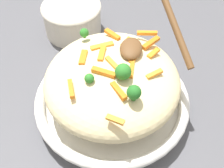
# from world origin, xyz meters

# --- Properties ---
(ground_plane) EXTENTS (2.40, 2.40, 0.00)m
(ground_plane) POSITION_xyz_m (0.00, 0.00, 0.00)
(ground_plane) COLOR #4C4C51
(serving_bowl) EXTENTS (0.30, 0.30, 0.05)m
(serving_bowl) POSITION_xyz_m (0.00, 0.00, 0.02)
(serving_bowl) COLOR white
(serving_bowl) RESTS_ON ground_plane
(pasta_mound) EXTENTS (0.25, 0.25, 0.09)m
(pasta_mound) POSITION_xyz_m (0.00, 0.00, 0.09)
(pasta_mound) COLOR beige
(pasta_mound) RESTS_ON serving_bowl
(carrot_piece_0) EXTENTS (0.03, 0.02, 0.01)m
(carrot_piece_0) POSITION_xyz_m (-0.02, 0.04, 0.13)
(carrot_piece_0) COLOR orange
(carrot_piece_0) RESTS_ON pasta_mound
(carrot_piece_1) EXTENTS (0.04, 0.02, 0.01)m
(carrot_piece_1) POSITION_xyz_m (0.06, -0.06, 0.13)
(carrot_piece_1) COLOR orange
(carrot_piece_1) RESTS_ON pasta_mound
(carrot_piece_2) EXTENTS (0.01, 0.04, 0.01)m
(carrot_piece_2) POSITION_xyz_m (-0.09, 0.05, 0.13)
(carrot_piece_2) COLOR orange
(carrot_piece_2) RESTS_ON pasta_mound
(carrot_piece_3) EXTENTS (0.03, 0.01, 0.01)m
(carrot_piece_3) POSITION_xyz_m (-0.01, -0.05, 0.13)
(carrot_piece_3) COLOR orange
(carrot_piece_3) RESTS_ON pasta_mound
(carrot_piece_4) EXTENTS (0.03, 0.03, 0.01)m
(carrot_piece_4) POSITION_xyz_m (-0.00, 0.00, 0.14)
(carrot_piece_4) COLOR orange
(carrot_piece_4) RESTS_ON pasta_mound
(carrot_piece_5) EXTENTS (0.04, 0.01, 0.01)m
(carrot_piece_5) POSITION_xyz_m (0.01, 0.03, 0.13)
(carrot_piece_5) COLOR orange
(carrot_piece_5) RESTS_ON pasta_mound
(carrot_piece_6) EXTENTS (0.03, 0.04, 0.01)m
(carrot_piece_6) POSITION_xyz_m (-0.04, -0.02, 0.13)
(carrot_piece_6) COLOR orange
(carrot_piece_6) RESTS_ON pasta_mound
(carrot_piece_7) EXTENTS (0.03, 0.03, 0.01)m
(carrot_piece_7) POSITION_xyz_m (0.06, 0.02, 0.13)
(carrot_piece_7) COLOR orange
(carrot_piece_7) RESTS_ON pasta_mound
(carrot_piece_8) EXTENTS (0.02, 0.04, 0.01)m
(carrot_piece_8) POSITION_xyz_m (0.02, -0.01, 0.14)
(carrot_piece_8) COLOR orange
(carrot_piece_8) RESTS_ON pasta_mound
(carrot_piece_9) EXTENTS (0.03, 0.02, 0.01)m
(carrot_piece_9) POSITION_xyz_m (-0.06, 0.02, 0.13)
(carrot_piece_9) COLOR orange
(carrot_piece_9) RESTS_ON pasta_mound
(carrot_piece_10) EXTENTS (0.03, 0.03, 0.01)m
(carrot_piece_10) POSITION_xyz_m (-0.08, -0.01, 0.13)
(carrot_piece_10) COLOR orange
(carrot_piece_10) RESTS_ON pasta_mound
(carrot_piece_11) EXTENTS (0.02, 0.03, 0.01)m
(carrot_piece_11) POSITION_xyz_m (0.11, 0.02, 0.13)
(carrot_piece_11) COLOR orange
(carrot_piece_11) RESTS_ON pasta_mound
(carrot_piece_12) EXTENTS (0.03, 0.03, 0.01)m
(carrot_piece_12) POSITION_xyz_m (0.01, 0.07, 0.13)
(carrot_piece_12) COLOR orange
(carrot_piece_12) RESTS_ON pasta_mound
(carrot_piece_13) EXTENTS (0.04, 0.01, 0.01)m
(carrot_piece_13) POSITION_xyz_m (-0.02, -0.02, 0.14)
(carrot_piece_13) COLOR orange
(carrot_piece_13) RESTS_ON pasta_mound
(carrot_piece_14) EXTENTS (0.03, 0.02, 0.01)m
(carrot_piece_14) POSITION_xyz_m (-0.04, 0.07, 0.13)
(carrot_piece_14) COLOR orange
(carrot_piece_14) RESTS_ON pasta_mound
(carrot_piece_15) EXTENTS (0.04, 0.03, 0.01)m
(carrot_piece_15) POSITION_xyz_m (-0.07, 0.06, 0.13)
(carrot_piece_15) COLOR orange
(carrot_piece_15) RESTS_ON pasta_mound
(broccoli_floret_0) EXTENTS (0.02, 0.02, 0.02)m
(broccoli_floret_0) POSITION_xyz_m (0.04, -0.03, 0.14)
(broccoli_floret_0) COLOR #296820
(broccoli_floret_0) RESTS_ON pasta_mound
(broccoli_floret_1) EXTENTS (0.02, 0.02, 0.02)m
(broccoli_floret_1) POSITION_xyz_m (-0.07, -0.06, 0.14)
(broccoli_floret_1) COLOR #296820
(broccoli_floret_1) RESTS_ON pasta_mound
(broccoli_floret_2) EXTENTS (0.03, 0.03, 0.03)m
(broccoli_floret_2) POSITION_xyz_m (0.03, 0.02, 0.15)
(broccoli_floret_2) COLOR #296820
(broccoli_floret_2) RESTS_ON pasta_mound
(broccoli_floret_3) EXTENTS (0.02, 0.02, 0.03)m
(broccoli_floret_3) POSITION_xyz_m (0.06, 0.04, 0.14)
(broccoli_floret_3) COLOR #205B1C
(broccoli_floret_3) RESTS_ON pasta_mound
(serving_spoon) EXTENTS (0.15, 0.13, 0.09)m
(serving_spoon) POSITION_xyz_m (-0.05, 0.06, 0.15)
(serving_spoon) COLOR brown
(serving_spoon) RESTS_ON pasta_mound
(companion_bowl) EXTENTS (0.15, 0.15, 0.08)m
(companion_bowl) POSITION_xyz_m (-0.23, -0.13, 0.04)
(companion_bowl) COLOR beige
(companion_bowl) RESTS_ON ground_plane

